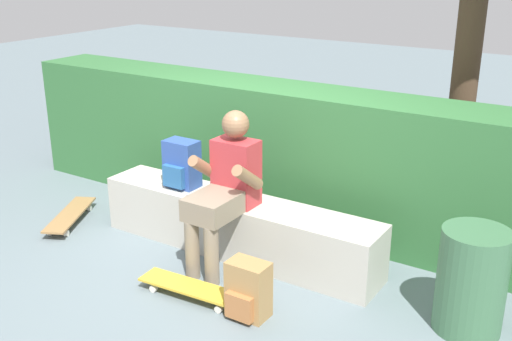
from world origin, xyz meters
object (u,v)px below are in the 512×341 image
at_px(person_skater, 225,186).
at_px(trash_bin, 472,281).
at_px(skateboard_beside_bench, 70,215).
at_px(backpack_on_ground, 248,291).
at_px(bench_main, 237,226).
at_px(backpack_on_bench, 181,165).
at_px(skateboard_near_person, 191,288).

bearing_deg(person_skater, trash_bin, 3.90).
distance_m(skateboard_beside_bench, backpack_on_ground, 2.24).
bearing_deg(person_skater, backpack_on_ground, -43.83).
bearing_deg(backpack_on_ground, trash_bin, 26.80).
bearing_deg(bench_main, skateboard_beside_bench, -167.92).
bearing_deg(backpack_on_ground, backpack_on_bench, 147.46).
bearing_deg(skateboard_beside_bench, skateboard_near_person, -13.52).
distance_m(bench_main, skateboard_beside_bench, 1.65).
height_order(person_skater, trash_bin, person_skater).
distance_m(skateboard_beside_bench, backpack_on_bench, 1.25).
height_order(skateboard_beside_bench, backpack_on_bench, backpack_on_bench).
distance_m(bench_main, person_skater, 0.48).
relative_size(person_skater, backpack_on_bench, 3.04).
distance_m(bench_main, backpack_on_bench, 0.70).
relative_size(backpack_on_bench, backpack_on_ground, 1.00).
relative_size(skateboard_beside_bench, backpack_on_bench, 2.01).
bearing_deg(backpack_on_bench, backpack_on_ground, -32.54).
height_order(bench_main, backpack_on_ground, bench_main).
relative_size(backpack_on_bench, trash_bin, 0.57).
xyz_separation_m(person_skater, backpack_on_ground, (0.55, -0.53, -0.47)).
bearing_deg(person_skater, backpack_on_bench, 161.22).
bearing_deg(skateboard_near_person, bench_main, 98.87).
height_order(skateboard_beside_bench, trash_bin, trash_bin).
bearing_deg(backpack_on_bench, skateboard_near_person, -48.31).
bearing_deg(backpack_on_ground, skateboard_near_person, -177.34).
xyz_separation_m(bench_main, skateboard_beside_bench, (-1.61, -0.34, -0.16)).
bearing_deg(bench_main, trash_bin, -2.60).
bearing_deg(bench_main, backpack_on_bench, -179.02).
xyz_separation_m(bench_main, backpack_on_ground, (0.59, -0.74, -0.04)).
height_order(skateboard_near_person, backpack_on_bench, backpack_on_bench).
bearing_deg(bench_main, person_skater, -78.47).
relative_size(bench_main, skateboard_near_person, 3.02).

